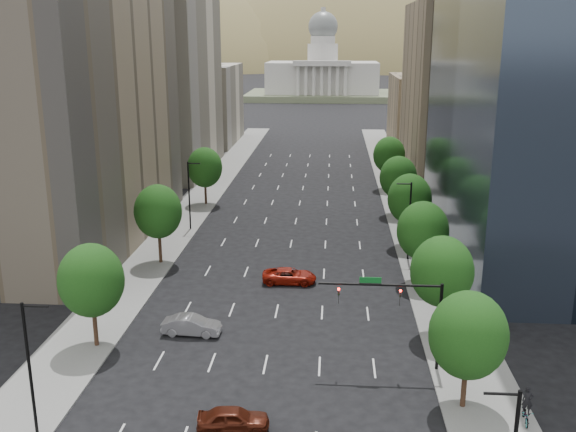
% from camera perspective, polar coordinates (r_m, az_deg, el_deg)
% --- Properties ---
extents(sidewalk_left, '(6.00, 200.00, 0.15)m').
position_cam_1_polar(sidewalk_left, '(80.87, -10.76, -2.14)').
color(sidewalk_left, slate).
rests_on(sidewalk_left, ground).
extents(sidewalk_right, '(6.00, 200.00, 0.15)m').
position_cam_1_polar(sidewalk_right, '(78.97, 11.58, -2.62)').
color(sidewalk_right, slate).
rests_on(sidewalk_right, ground).
extents(midrise_cream_left, '(14.00, 30.00, 35.00)m').
position_cam_1_polar(midrise_cream_left, '(121.34, -10.45, 12.13)').
color(midrise_cream_left, beige).
rests_on(midrise_cream_left, ground).
extents(filler_left, '(14.00, 26.00, 18.00)m').
position_cam_1_polar(filler_left, '(154.11, -7.26, 9.77)').
color(filler_left, beige).
rests_on(filler_left, ground).
extents(parking_tan_right, '(14.00, 30.00, 30.00)m').
position_cam_1_polar(parking_tan_right, '(116.53, 14.22, 10.54)').
color(parking_tan_right, '#8C7759').
rests_on(parking_tan_right, ground).
extents(filler_right, '(14.00, 26.00, 16.00)m').
position_cam_1_polar(filler_right, '(149.66, 11.90, 9.01)').
color(filler_right, '#8C7759').
rests_on(filler_right, ground).
extents(tree_right_0, '(5.20, 5.20, 8.39)m').
position_cam_1_polar(tree_right_0, '(44.66, 15.66, -10.12)').
color(tree_right_0, '#382316').
rests_on(tree_right_0, ground).
extents(tree_right_1, '(5.20, 5.20, 8.75)m').
position_cam_1_polar(tree_right_1, '(54.49, 13.47, -4.79)').
color(tree_right_1, '#382316').
rests_on(tree_right_1, ground).
extents(tree_right_2, '(5.20, 5.20, 8.61)m').
position_cam_1_polar(tree_right_2, '(65.79, 11.84, -1.28)').
color(tree_right_2, '#382316').
rests_on(tree_right_2, ground).
extents(tree_right_3, '(5.20, 5.20, 8.89)m').
position_cam_1_polar(tree_right_3, '(77.19, 10.71, 1.50)').
color(tree_right_3, '#382316').
rests_on(tree_right_3, ground).
extents(tree_right_4, '(5.20, 5.20, 8.46)m').
position_cam_1_polar(tree_right_4, '(90.85, 9.73, 3.39)').
color(tree_right_4, '#382316').
rests_on(tree_right_4, ground).
extents(tree_right_5, '(5.20, 5.20, 8.75)m').
position_cam_1_polar(tree_right_5, '(106.43, 8.94, 5.36)').
color(tree_right_5, '#382316').
rests_on(tree_right_5, ground).
extents(tree_left_0, '(5.20, 5.20, 8.75)m').
position_cam_1_polar(tree_left_0, '(53.44, -17.02, -5.47)').
color(tree_left_0, '#382316').
rests_on(tree_left_0, ground).
extents(tree_left_1, '(5.20, 5.20, 8.97)m').
position_cam_1_polar(tree_left_1, '(71.44, -11.43, 0.39)').
color(tree_left_1, '#382316').
rests_on(tree_left_1, ground).
extents(tree_left_2, '(5.20, 5.20, 8.68)m').
position_cam_1_polar(tree_left_2, '(96.14, -7.38, 4.28)').
color(tree_left_2, '#382316').
rests_on(tree_left_2, ground).
extents(streetlight_rn, '(1.70, 0.20, 9.00)m').
position_cam_1_polar(streetlight_rn, '(72.59, 10.66, -0.25)').
color(streetlight_rn, black).
rests_on(streetlight_rn, ground).
extents(streetlight_ls, '(1.70, 0.20, 9.00)m').
position_cam_1_polar(streetlight_ls, '(43.59, -21.85, -12.18)').
color(streetlight_ls, black).
rests_on(streetlight_ls, ground).
extents(streetlight_ln, '(1.70, 0.20, 9.00)m').
position_cam_1_polar(streetlight_ln, '(83.79, -8.70, 1.97)').
color(streetlight_ln, black).
rests_on(streetlight_ln, ground).
extents(traffic_signal, '(9.12, 0.40, 7.38)m').
position_cam_1_polar(traffic_signal, '(48.68, 10.46, -7.85)').
color(traffic_signal, black).
rests_on(traffic_signal, ground).
extents(capitol, '(60.00, 40.00, 35.20)m').
position_cam_1_polar(capitol, '(264.62, 3.06, 12.17)').
color(capitol, '#596647').
rests_on(capitol, ground).
extents(foothills, '(720.00, 413.00, 263.00)m').
position_cam_1_polar(foothills, '(617.65, 6.90, 9.73)').
color(foothills, olive).
rests_on(foothills, ground).
extents(car_maroon, '(4.78, 2.34, 1.57)m').
position_cam_1_polar(car_maroon, '(43.23, -4.86, -17.47)').
color(car_maroon, '#46170B').
rests_on(car_maroon, ground).
extents(car_silver, '(5.04, 1.95, 1.64)m').
position_cam_1_polar(car_silver, '(55.73, -8.52, -9.54)').
color(car_silver, gray).
rests_on(car_silver, ground).
extents(car_red_far, '(5.55, 2.65, 1.53)m').
position_cam_1_polar(car_red_far, '(66.01, 0.13, -5.32)').
color(car_red_far, maroon).
rests_on(car_red_far, ground).
extents(cyclist, '(0.89, 1.99, 2.56)m').
position_cam_1_polar(cyclist, '(46.15, 20.34, -15.84)').
color(cyclist, black).
rests_on(cyclist, sidewalk_right).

